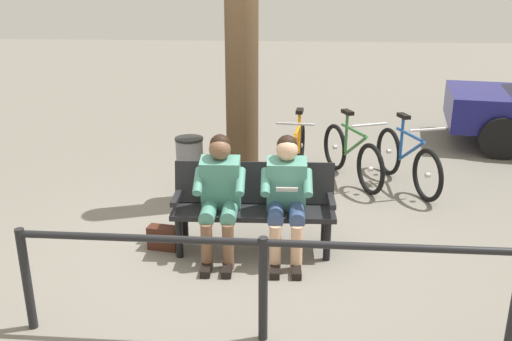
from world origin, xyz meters
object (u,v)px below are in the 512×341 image
(bicycle_red, at_px, (297,154))
(bicycle_black, at_px, (407,160))
(tree_trunk, at_px, (242,63))
(person_companion, at_px, (220,191))
(bicycle_orange, at_px, (352,155))
(handbag, at_px, (163,238))
(person_reading, at_px, (286,192))
(bench, at_px, (254,201))
(litter_bin, at_px, (190,169))

(bicycle_red, bearing_deg, bicycle_black, 88.52)
(bicycle_red, bearing_deg, tree_trunk, -32.99)
(person_companion, height_order, bicycle_orange, person_companion)
(handbag, distance_m, bicycle_red, 2.57)
(handbag, bearing_deg, bicycle_orange, -133.13)
(person_reading, bearing_deg, bench, -27.27)
(person_reading, xyz_separation_m, handbag, (1.24, -0.03, -0.54))
(person_reading, relative_size, bicycle_black, 0.75)
(tree_trunk, distance_m, bicycle_red, 1.71)
(person_companion, bearing_deg, litter_bin, -69.98)
(bicycle_black, relative_size, bicycle_red, 0.96)
(bicycle_orange, bearing_deg, person_companion, -55.66)
(person_companion, height_order, bicycle_black, person_companion)
(person_reading, height_order, handbag, person_reading)
(tree_trunk, bearing_deg, person_companion, 87.13)
(person_companion, height_order, litter_bin, person_companion)
(bench, bearing_deg, litter_bin, -56.27)
(tree_trunk, distance_m, bicycle_black, 2.56)
(person_reading, height_order, person_companion, same)
(tree_trunk, bearing_deg, bicycle_black, -162.23)
(person_reading, height_order, litter_bin, person_reading)
(litter_bin, xyz_separation_m, bicycle_black, (-2.73, -0.69, -0.04))
(bicycle_red, bearing_deg, bicycle_orange, 95.00)
(litter_bin, height_order, bicycle_red, bicycle_red)
(litter_bin, relative_size, bicycle_black, 0.50)
(bench, distance_m, litter_bin, 1.51)
(person_companion, xyz_separation_m, tree_trunk, (-0.07, -1.42, 1.03))
(bench, xyz_separation_m, litter_bin, (0.89, -1.22, -0.11))
(bench, height_order, bicycle_orange, bicycle_orange)
(tree_trunk, xyz_separation_m, litter_bin, (0.64, 0.02, -1.30))
(litter_bin, relative_size, bicycle_red, 0.47)
(person_reading, xyz_separation_m, bicycle_black, (-1.52, -2.06, -0.31))
(tree_trunk, distance_m, litter_bin, 1.45)
(bicycle_black, relative_size, bicycle_orange, 1.02)
(bench, distance_m, person_companion, 0.39)
(person_reading, height_order, bicycle_black, person_reading)
(person_reading, distance_m, bicycle_orange, 2.39)
(bicycle_orange, bearing_deg, handbag, -65.94)
(bench, relative_size, tree_trunk, 0.48)
(bench, bearing_deg, person_companion, 27.08)
(person_reading, bearing_deg, bicycle_red, -94.49)
(handbag, distance_m, bicycle_orange, 3.01)
(handbag, bearing_deg, person_companion, 174.33)
(litter_bin, bearing_deg, bicycle_red, -146.62)
(person_reading, relative_size, bicycle_orange, 0.76)
(handbag, bearing_deg, person_reading, 178.39)
(person_reading, distance_m, litter_bin, 1.85)
(bicycle_orange, relative_size, bicycle_red, 0.94)
(person_reading, bearing_deg, litter_bin, -50.81)
(bicycle_black, bearing_deg, bicycle_orange, -122.19)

